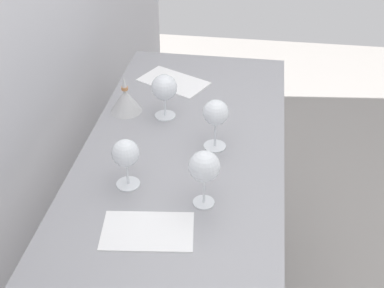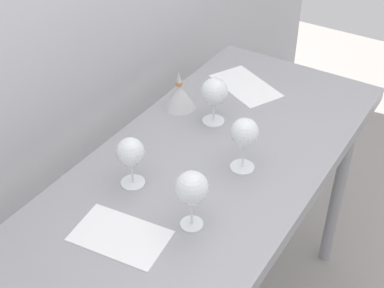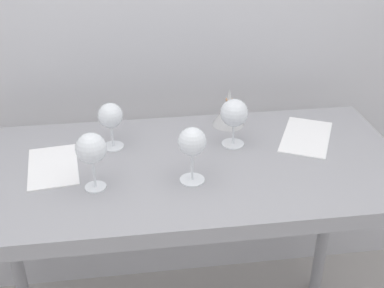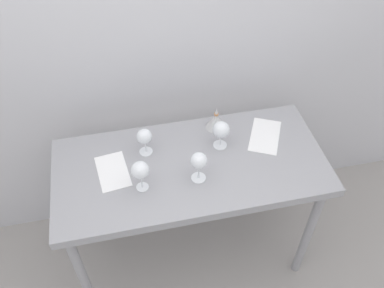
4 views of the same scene
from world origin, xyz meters
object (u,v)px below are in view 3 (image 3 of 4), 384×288
object	(u,v)px
tasting_sheet_upper	(306,137)
tasting_sheet_lower	(53,166)
wine_glass_far_right	(234,114)
wine_glass_far_left	(111,117)
wine_glass_near_left	(91,150)
wine_glass_near_center	(192,144)
decanter_funnel	(229,113)

from	to	relation	value
tasting_sheet_upper	tasting_sheet_lower	xyz separation A→B (m)	(-0.84, -0.08, 0.00)
wine_glass_far_right	wine_glass_far_left	bearing A→B (deg)	174.71
wine_glass_near_left	wine_glass_near_center	world-z (taller)	wine_glass_near_left
wine_glass_far_left	decanter_funnel	size ratio (longest dim) A/B	1.13
wine_glass_far_left	wine_glass_near_left	size ratio (longest dim) A/B	0.89
wine_glass_far_right	tasting_sheet_lower	world-z (taller)	wine_glass_far_right
wine_glass_near_center	decanter_funnel	bearing A→B (deg)	62.62
tasting_sheet_upper	tasting_sheet_lower	world-z (taller)	same
wine_glass_near_center	tasting_sheet_lower	bearing A→B (deg)	162.12
wine_glass_far_left	wine_glass_far_right	xyz separation A→B (m)	(0.39, -0.04, 0.00)
wine_glass_far_left	wine_glass_near_left	distance (m)	0.24
wine_glass_near_left	wine_glass_near_center	xyz separation A→B (m)	(0.28, -0.00, -0.00)
decanter_funnel	wine_glass_far_right	bearing A→B (deg)	-95.43
tasting_sheet_upper	wine_glass_near_left	bearing A→B (deg)	-137.07
wine_glass_far_left	wine_glass_near_center	size ratio (longest dim) A/B	0.90
wine_glass_near_left	tasting_sheet_upper	distance (m)	0.74
wine_glass_far_left	wine_glass_near_left	xyz separation A→B (m)	(-0.05, -0.23, 0.02)
tasting_sheet_lower	decanter_funnel	xyz separation A→B (m)	(0.59, 0.21, 0.04)
wine_glass_near_left	wine_glass_far_right	size ratio (longest dim) A/B	1.08
wine_glass_far_right	tasting_sheet_upper	bearing A→B (deg)	3.50
wine_glass_far_left	wine_glass_near_center	bearing A→B (deg)	-45.21
wine_glass_near_left	wine_glass_near_center	distance (m)	0.28
decanter_funnel	tasting_sheet_upper	bearing A→B (deg)	-27.87
tasting_sheet_lower	wine_glass_near_left	bearing A→B (deg)	-51.77
wine_glass_far_right	decanter_funnel	distance (m)	0.16
wine_glass_far_right	tasting_sheet_upper	distance (m)	0.28
wine_glass_far_left	tasting_sheet_lower	bearing A→B (deg)	-151.58
wine_glass_far_left	decanter_funnel	distance (m)	0.43
wine_glass_far_right	tasting_sheet_upper	world-z (taller)	wine_glass_far_right
wine_glass_near_left	tasting_sheet_upper	size ratio (longest dim) A/B	0.66
wine_glass_near_center	tasting_sheet_upper	bearing A→B (deg)	26.65
wine_glass_far_left	decanter_funnel	xyz separation A→B (m)	(0.41, 0.11, -0.06)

